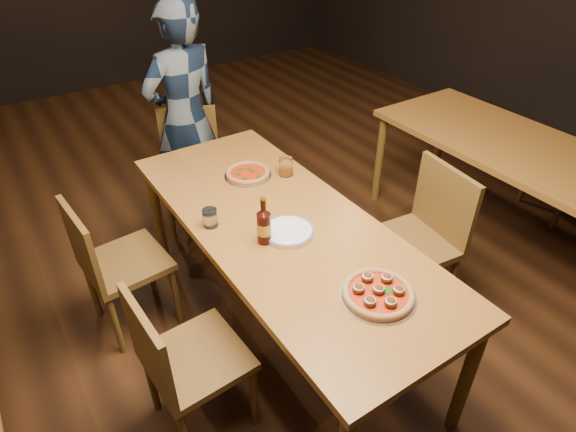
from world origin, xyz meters
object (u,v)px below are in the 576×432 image
table_right (528,160)px  amber_glass (286,167)px  chair_main_sw (126,261)px  plate_stack (288,232)px  table_main (282,234)px  water_glass (210,218)px  pizza_meatball (378,293)px  chair_main_nw (197,357)px  chair_main_e (410,243)px  pizza_margherita (248,173)px  beer_bottle (264,227)px  diner (185,118)px  chair_nbr_right (576,156)px  chair_end (192,171)px

table_right → amber_glass: bearing=158.0°
chair_main_sw → plate_stack: (0.64, -0.62, 0.33)m
table_main → table_right: same height
plate_stack → water_glass: 0.38m
pizza_meatball → chair_main_sw: bearing=121.3°
chair_main_nw → plate_stack: 0.69m
chair_main_e → amber_glass: (-0.43, 0.60, 0.34)m
pizza_margherita → pizza_meatball: bearing=-91.8°
beer_bottle → diner: 1.43m
pizza_margherita → diner: size_ratio=0.17×
chair_main_e → pizza_meatball: (-0.65, -0.41, 0.31)m
beer_bottle → chair_main_e: bearing=-9.5°
pizza_meatball → beer_bottle: (-0.20, 0.56, 0.06)m
chair_main_nw → diner: (0.68, 1.59, 0.36)m
table_main → chair_nbr_right: size_ratio=2.12×
table_right → water_glass: 2.04m
chair_main_nw → water_glass: bearing=-38.7°
chair_main_e → pizza_margherita: bearing=-132.3°
pizza_meatball → diner: diner is taller
table_right → plate_stack: size_ratio=8.26×
beer_bottle → chair_nbr_right: bearing=-1.9°
table_main → chair_end: (0.04, 1.24, -0.24)m
chair_main_e → diner: (-0.62, 1.56, 0.32)m
chair_end → plate_stack: chair_end is taller
pizza_meatball → beer_bottle: beer_bottle is taller
chair_main_e → diner: bearing=-151.7°
chair_main_e → pizza_margherita: (-0.62, 0.70, 0.30)m
beer_bottle → amber_glass: bearing=47.6°
table_main → plate_stack: (-0.02, -0.09, 0.08)m
pizza_margherita → water_glass: bearing=-140.7°
diner → plate_stack: bearing=75.9°
pizza_meatball → water_glass: 0.88m
chair_end → diner: size_ratio=0.55×
chair_main_e → diner: size_ratio=0.59×
chair_main_e → water_glass: (-1.00, 0.39, 0.33)m
pizza_margherita → beer_bottle: size_ratio=1.13×
pizza_meatball → plate_stack: bearing=97.4°
water_glass → diner: 1.22m
water_glass → diner: diner is taller
chair_main_nw → water_glass: chair_main_nw is taller
chair_main_e → pizza_meatball: 0.83m
plate_stack → chair_end: bearing=87.3°
chair_main_e → water_glass: 1.12m
table_right → chair_main_e: 1.03m
chair_main_e → chair_main_sw: bearing=-112.4°
chair_main_sw → pizza_margherita: size_ratio=3.31×
chair_nbr_right → pizza_meatball: bearing=-60.7°
plate_stack → beer_bottle: (-0.12, 0.01, 0.07)m
table_main → chair_main_nw: 0.70m
chair_end → pizza_meatball: bearing=-66.1°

